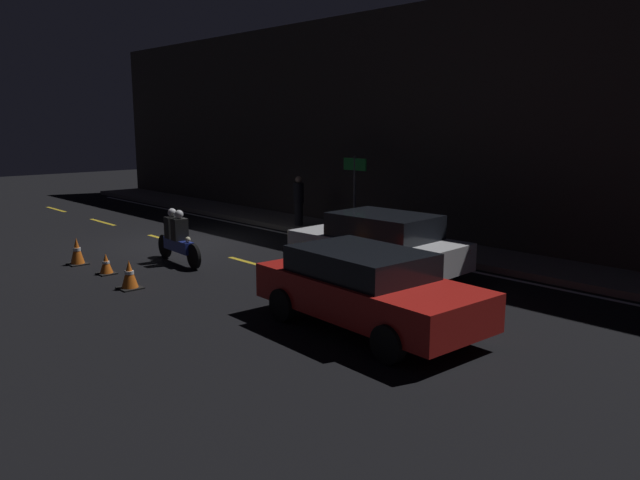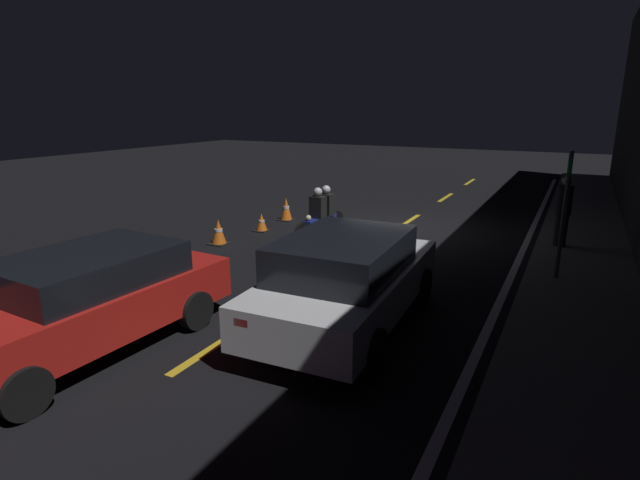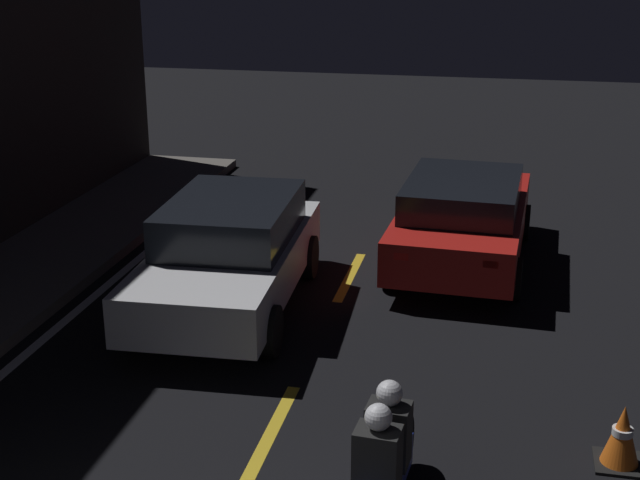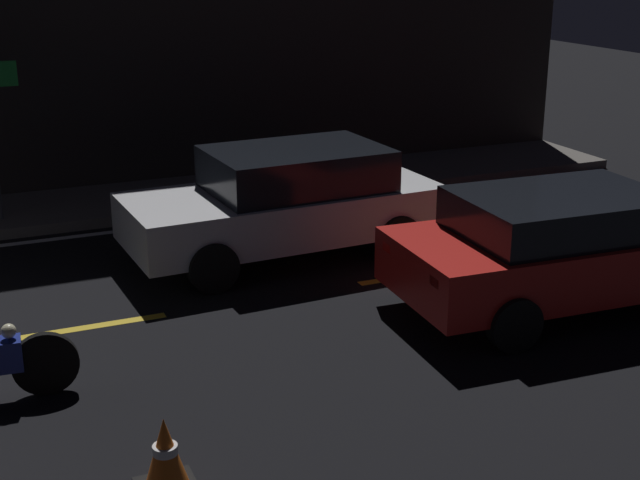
% 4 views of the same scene
% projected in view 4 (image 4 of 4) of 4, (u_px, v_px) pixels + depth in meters
% --- Properties ---
extents(lane_dash_d, '(2.00, 0.14, 0.01)m').
position_uv_depth(lane_dash_d, '(77.00, 329.00, 9.92)').
color(lane_dash_d, gold).
rests_on(lane_dash_d, ground).
extents(lane_dash_e, '(2.00, 0.14, 0.01)m').
position_uv_depth(lane_dash_e, '(429.00, 273.00, 11.62)').
color(lane_dash_e, gold).
rests_on(lane_dash_e, ground).
extents(sedan_white, '(4.31, 2.06, 1.49)m').
position_uv_depth(sedan_white, '(287.00, 200.00, 12.04)').
color(sedan_white, silver).
rests_on(sedan_white, ground).
extents(taxi_red, '(4.34, 2.10, 1.39)m').
position_uv_depth(taxi_red, '(569.00, 245.00, 10.37)').
color(taxi_red, red).
rests_on(taxi_red, ground).
extents(traffic_cone_far, '(0.47, 0.47, 0.63)m').
position_uv_depth(traffic_cone_far, '(166.00, 455.00, 6.91)').
color(traffic_cone_far, black).
rests_on(traffic_cone_far, ground).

